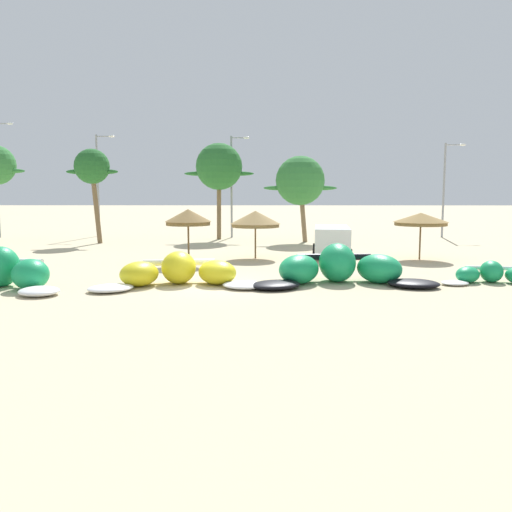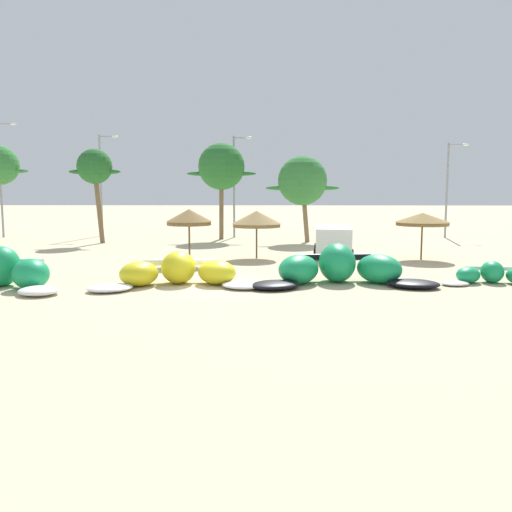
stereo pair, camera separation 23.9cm
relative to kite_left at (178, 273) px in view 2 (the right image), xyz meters
name	(u,v)px [view 2 (the right image)]	position (x,y,z in m)	size (l,w,h in m)	color
ground_plane	(215,285)	(1.53, 0.07, -0.54)	(260.00, 260.00, 0.00)	beige
kite_left	(178,273)	(0.00, 0.00, 0.00)	(7.48, 3.95, 1.40)	white
kite_left_of_center	(339,269)	(6.87, 0.57, 0.11)	(8.27, 4.08, 1.69)	black
kite_center	(494,275)	(13.53, 0.67, -0.17)	(4.86, 2.54, 0.95)	white
beach_umbrella_near_van	(189,217)	(-0.48, 6.45, 2.04)	(2.51, 2.51, 3.01)	brown
beach_umbrella_middle	(257,219)	(3.11, 9.19, 1.81)	(2.96, 2.96, 2.82)	brown
beach_umbrella_near_palms	(422,219)	(12.74, 8.83, 1.82)	(3.14, 3.14, 2.73)	brown
parked_van	(333,239)	(7.72, 9.88, 0.56)	(2.62, 5.11, 1.84)	white
palm_left	(95,168)	(-9.39, 18.24, 5.18)	(3.97, 2.64, 7.16)	brown
palm_left_of_gap	(221,167)	(-0.07, 21.79, 5.39)	(5.73, 3.82, 7.89)	brown
palm_center_left	(303,181)	(6.45, 19.53, 4.22)	(5.74, 3.82, 6.71)	#7F6647
lamppost_west	(2,174)	(-19.06, 23.19, 4.90)	(1.76, 0.24, 9.78)	gray
lamppost_west_center	(102,180)	(-10.93, 24.92, 4.44)	(1.76, 0.24, 8.90)	gray
lamppost_east_center	(236,181)	(0.97, 23.61, 4.30)	(1.65, 0.24, 8.63)	gray
lamppost_east	(449,184)	(19.22, 23.91, 4.02)	(1.81, 0.24, 8.04)	gray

